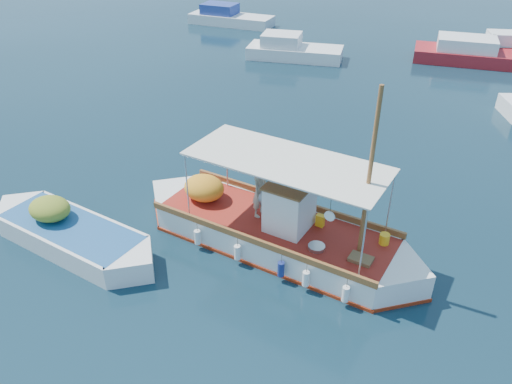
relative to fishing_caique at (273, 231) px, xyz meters
The scene contains 6 objects.
ground 0.57m from the fishing_caique, 33.28° to the right, with size 160.00×160.00×0.00m, color black.
fishing_caique is the anchor object (origin of this frame).
dinghy 6.48m from the fishing_caique, 150.08° to the right, with size 6.89×2.11×1.68m.
bg_boat_nw 20.40m from the fishing_caique, 114.77° to the left, with size 6.62×4.03×1.80m.
bg_boat_n 23.84m from the fishing_caique, 83.75° to the left, with size 9.39×4.65×1.80m.
bg_boat_far_w 29.91m from the fishing_caique, 125.36° to the left, with size 7.18×3.16×1.80m.
Camera 1 is at (5.82, -11.30, 9.96)m, focal length 35.00 mm.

